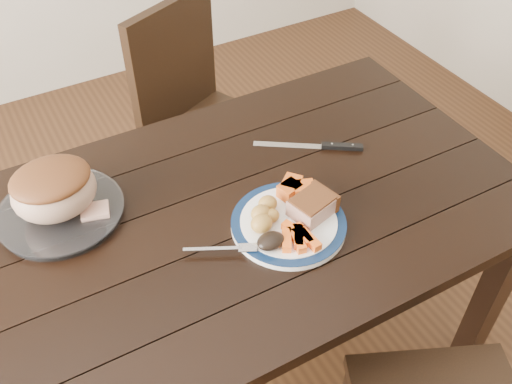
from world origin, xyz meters
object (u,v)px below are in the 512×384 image
serving_platter (62,213)px  carving_knife (328,146)px  chair_far (199,111)px  pork_slice (312,206)px  dinner_plate (289,224)px  fork (226,249)px  roast_joint (54,191)px  dining_table (227,236)px

serving_platter → carving_knife: (0.76, -0.11, -0.00)m
chair_far → carving_knife: bearing=77.2°
chair_far → pork_slice: bearing=61.0°
dinner_plate → fork: 0.18m
pork_slice → roast_joint: 0.64m
dinner_plate → roast_joint: (-0.49, 0.32, 0.08)m
pork_slice → fork: bearing=179.9°
chair_far → pork_slice: chair_far is taller
pork_slice → fork: pork_slice is taller
roast_joint → dining_table: bearing=-27.7°
dinner_plate → fork: bearing=-178.4°
serving_platter → dinner_plate: bearing=-33.2°
fork → roast_joint: (-0.31, 0.32, 0.07)m
roast_joint → chair_far: bearing=40.5°
serving_platter → carving_knife: serving_platter is taller
serving_platter → dining_table: bearing=-27.7°
chair_far → fork: (-0.32, -0.86, 0.25)m
dining_table → fork: fork is taller
dinner_plate → roast_joint: bearing=146.8°
carving_knife → dining_table: bearing=-133.5°
chair_far → roast_joint: chair_far is taller
roast_joint → serving_platter: bearing=90.0°
dinner_plate → carving_knife: size_ratio=1.05×
dining_table → serving_platter: bearing=152.3°
chair_far → roast_joint: size_ratio=4.44×
dinner_plate → fork: size_ratio=1.75×
dinner_plate → dining_table: bearing=133.2°
dining_table → pork_slice: bearing=-35.5°
dinner_plate → pork_slice: 0.07m
fork → roast_joint: size_ratio=0.79×
fork → carving_knife: size_ratio=0.60×
serving_platter → roast_joint: bearing=-90.0°
dinner_plate → fork: fork is taller
serving_platter → carving_knife: 0.76m
serving_platter → pork_slice: pork_slice is taller
serving_platter → roast_joint: size_ratio=1.49×
dinner_plate → roast_joint: roast_joint is taller
fork → dining_table: bearing=90.7°
fork → carving_knife: (0.45, 0.21, -0.01)m
pork_slice → roast_joint: (-0.55, 0.33, 0.04)m
chair_far → fork: chair_far is taller
dinner_plate → carving_knife: dinner_plate is taller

